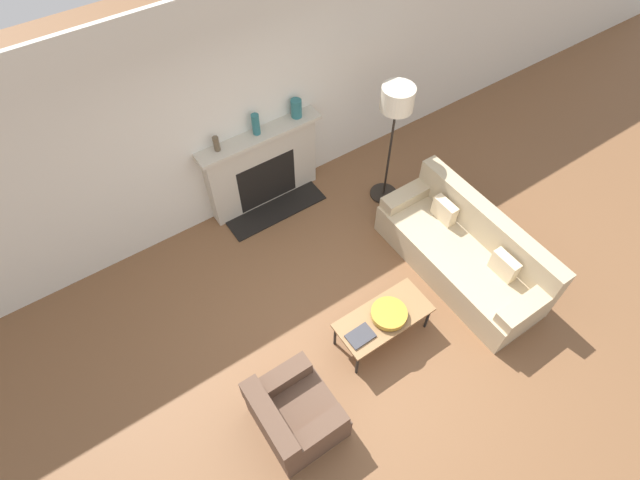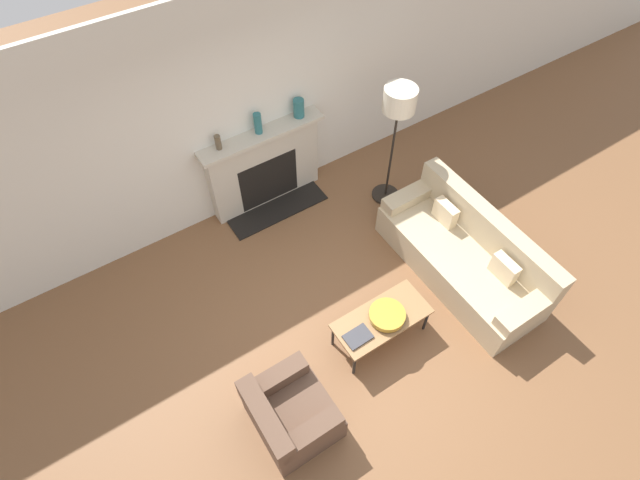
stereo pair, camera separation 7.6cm
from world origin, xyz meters
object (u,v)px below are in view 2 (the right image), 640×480
object	(u,v)px
couch	(464,255)
mantel_vase_center_right	(299,108)
armchair_near	(290,414)
bowl	(387,315)
coffee_table	(382,319)
book	(358,337)
mantel_vase_left	(218,142)
mantel_vase_center_left	(258,123)
floor_lamp	(398,111)
fireplace	(265,168)

from	to	relation	value
couch	mantel_vase_center_right	distance (m)	2.68
armchair_near	bowl	bearing A→B (deg)	-78.57
coffee_table	book	distance (m)	0.36
coffee_table	mantel_vase_left	distance (m)	2.73
bowl	mantel_vase_center_left	size ratio (longest dim) A/B	1.44
mantel_vase_center_right	coffee_table	bearing A→B (deg)	-102.04
couch	floor_lamp	bearing A→B (deg)	-179.89
armchair_near	mantel_vase_left	distance (m)	3.10
couch	mantel_vase_center_left	world-z (taller)	mantel_vase_center_left
floor_lamp	mantel_vase_center_left	distance (m)	1.65
fireplace	bowl	xyz separation A→B (m)	(0.06, -2.54, -0.09)
couch	mantel_vase_left	distance (m)	3.19
fireplace	floor_lamp	world-z (taller)	floor_lamp
book	floor_lamp	bearing A→B (deg)	43.92
book	floor_lamp	xyz separation A→B (m)	(1.73, 1.72, 1.01)
armchair_near	fireplace	bearing A→B (deg)	-25.07
mantel_vase_center_left	mantel_vase_center_right	bearing A→B (deg)	0.00
fireplace	couch	world-z (taller)	fireplace
mantel_vase_left	bowl	bearing A→B (deg)	-76.88
floor_lamp	mantel_vase_center_left	xyz separation A→B (m)	(-1.40, 0.86, -0.16)
book	mantel_vase_left	distance (m)	2.71
couch	mantel_vase_center_left	bearing A→B (deg)	-149.10
coffee_table	bowl	world-z (taller)	bowl
armchair_near	floor_lamp	world-z (taller)	floor_lamp
couch	mantel_vase_left	size ratio (longest dim) A/B	11.42
coffee_table	bowl	xyz separation A→B (m)	(0.04, -0.02, 0.09)
couch	armchair_near	size ratio (longest dim) A/B	2.68
fireplace	mantel_vase_left	xyz separation A→B (m)	(-0.54, 0.01, 0.69)
bowl	coffee_table	bearing A→B (deg)	152.78
floor_lamp	mantel_vase_center_right	bearing A→B (deg)	134.23
armchair_near	book	distance (m)	1.03
book	mantel_vase_center_right	world-z (taller)	mantel_vase_center_right
coffee_table	bowl	distance (m)	0.10
fireplace	mantel_vase_left	world-z (taller)	mantel_vase_left
couch	bowl	size ratio (longest dim) A/B	5.54
book	mantel_vase_center_left	distance (m)	2.74
mantel_vase_center_right	bowl	bearing A→B (deg)	-101.00
couch	book	world-z (taller)	couch
floor_lamp	mantel_vase_left	bearing A→B (deg)	155.98
coffee_table	book	size ratio (longest dim) A/B	3.74
coffee_table	mantel_vase_center_right	world-z (taller)	mantel_vase_center_right
armchair_near	mantel_vase_center_left	size ratio (longest dim) A/B	2.97
couch	mantel_vase_center_left	distance (m)	2.91
armchair_near	floor_lamp	xyz separation A→B (m)	(2.71, 1.98, 1.17)
floor_lamp	mantel_vase_center_left	size ratio (longest dim) A/B	6.46
couch	bowl	distance (m)	1.36
armchair_near	book	xyz separation A→B (m)	(0.98, 0.25, 0.16)
fireplace	couch	bearing A→B (deg)	-59.21
armchair_near	bowl	world-z (taller)	armchair_near
floor_lamp	mantel_vase_center_right	size ratio (longest dim) A/B	7.33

